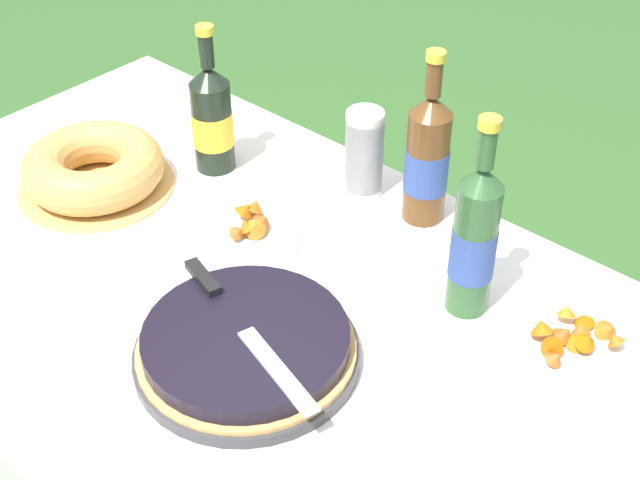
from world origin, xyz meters
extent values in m
cube|color=#A87A47|center=(0.00, 0.00, 0.70)|extent=(1.53, 0.91, 0.03)
cylinder|color=#A87A47|center=(-0.70, 0.40, 0.34)|extent=(0.06, 0.06, 0.68)
cube|color=white|center=(0.00, 0.00, 0.72)|extent=(1.54, 0.92, 0.00)
cube|color=white|center=(0.00, 0.46, 0.67)|extent=(1.54, 0.01, 0.10)
cylinder|color=#38383D|center=(0.15, -0.11, 0.73)|extent=(0.35, 0.35, 0.02)
cylinder|color=tan|center=(0.15, -0.11, 0.75)|extent=(0.33, 0.33, 0.01)
cylinder|color=black|center=(0.15, -0.11, 0.77)|extent=(0.31, 0.31, 0.03)
cube|color=silver|center=(0.25, -0.13, 0.78)|extent=(0.19, 0.08, 0.00)
cube|color=black|center=(0.02, -0.07, 0.79)|extent=(0.09, 0.05, 0.01)
cylinder|color=tan|center=(-0.39, 0.03, 0.73)|extent=(0.30, 0.30, 0.01)
torus|color=tan|center=(-0.39, 0.03, 0.77)|extent=(0.27, 0.27, 0.08)
cylinder|color=white|center=(0.00, 0.36, 0.77)|extent=(0.07, 0.07, 0.09)
cylinder|color=white|center=(0.00, 0.36, 0.78)|extent=(0.07, 0.07, 0.09)
cylinder|color=white|center=(0.00, 0.36, 0.80)|extent=(0.07, 0.07, 0.09)
cylinder|color=white|center=(0.00, 0.36, 0.81)|extent=(0.07, 0.07, 0.09)
cylinder|color=white|center=(0.00, 0.36, 0.82)|extent=(0.07, 0.07, 0.09)
cylinder|color=white|center=(0.00, 0.36, 0.84)|extent=(0.07, 0.07, 0.09)
cylinder|color=white|center=(0.00, 0.36, 0.85)|extent=(0.07, 0.07, 0.09)
torus|color=white|center=(0.00, 0.36, 0.90)|extent=(0.07, 0.07, 0.01)
cylinder|color=#2D562D|center=(0.33, 0.22, 0.84)|extent=(0.07, 0.07, 0.23)
cylinder|color=#334C93|center=(0.33, 0.22, 0.84)|extent=(0.07, 0.07, 0.09)
cone|color=#2D562D|center=(0.33, 0.22, 0.98)|extent=(0.07, 0.07, 0.04)
cylinder|color=#2D562D|center=(0.33, 0.22, 1.03)|extent=(0.03, 0.03, 0.06)
cylinder|color=gold|center=(0.33, 0.22, 1.07)|extent=(0.03, 0.03, 0.02)
cylinder|color=brown|center=(0.13, 0.37, 0.83)|extent=(0.08, 0.08, 0.21)
cylinder|color=#334C93|center=(0.13, 0.37, 0.83)|extent=(0.08, 0.08, 0.08)
cone|color=brown|center=(0.13, 0.37, 0.96)|extent=(0.08, 0.08, 0.04)
cylinder|color=brown|center=(0.13, 0.37, 1.01)|extent=(0.03, 0.03, 0.06)
cylinder|color=gold|center=(0.13, 0.37, 1.05)|extent=(0.03, 0.03, 0.02)
cylinder|color=black|center=(-0.28, 0.23, 0.82)|extent=(0.08, 0.08, 0.18)
cylinder|color=yellow|center=(-0.28, 0.23, 0.81)|extent=(0.08, 0.08, 0.07)
cone|color=black|center=(-0.28, 0.23, 0.93)|extent=(0.08, 0.08, 0.04)
cylinder|color=black|center=(-0.28, 0.23, 0.98)|extent=(0.03, 0.03, 0.06)
cylinder|color=gold|center=(-0.28, 0.23, 1.02)|extent=(0.03, 0.03, 0.02)
cylinder|color=white|center=(-0.07, 0.11, 0.73)|extent=(0.21, 0.21, 0.01)
torus|color=white|center=(-0.07, 0.11, 0.74)|extent=(0.20, 0.20, 0.01)
cone|color=#B6540A|center=(-0.09, 0.14, 0.76)|extent=(0.05, 0.05, 0.04)
cone|color=#C8570F|center=(-0.06, 0.11, 0.75)|extent=(0.05, 0.04, 0.04)
cone|color=#B65413|center=(-0.09, 0.16, 0.75)|extent=(0.04, 0.04, 0.04)
cone|color=#BB7420|center=(-0.04, 0.11, 0.76)|extent=(0.05, 0.05, 0.05)
cone|color=#A54718|center=(-0.04, 0.13, 0.76)|extent=(0.05, 0.05, 0.04)
cone|color=#B35B1F|center=(-0.06, 0.08, 0.75)|extent=(0.04, 0.04, 0.03)
cylinder|color=white|center=(0.51, 0.25, 0.73)|extent=(0.22, 0.22, 0.01)
torus|color=white|center=(0.51, 0.25, 0.74)|extent=(0.21, 0.21, 0.01)
cone|color=#AE4D18|center=(0.50, 0.24, 0.75)|extent=(0.05, 0.05, 0.03)
cone|color=#AB5108|center=(0.50, 0.20, 0.75)|extent=(0.05, 0.05, 0.05)
cone|color=#B65D18|center=(0.56, 0.27, 0.76)|extent=(0.04, 0.04, 0.04)
cone|color=#AA621A|center=(0.55, 0.29, 0.75)|extent=(0.04, 0.05, 0.05)
cone|color=#B26009|center=(0.50, 0.29, 0.75)|extent=(0.04, 0.04, 0.03)
cone|color=#B65F09|center=(0.54, 0.24, 0.76)|extent=(0.05, 0.05, 0.04)
cone|color=#C55B0D|center=(0.47, 0.22, 0.76)|extent=(0.06, 0.06, 0.04)
cone|color=#BD541C|center=(0.51, 0.19, 0.75)|extent=(0.04, 0.03, 0.03)
cone|color=#AC591D|center=(0.51, 0.26, 0.75)|extent=(0.04, 0.04, 0.04)
cone|color=#C3751A|center=(0.48, 0.28, 0.76)|extent=(0.03, 0.04, 0.03)
cone|color=orange|center=(0.52, 0.24, 0.75)|extent=(0.05, 0.05, 0.03)
camera|label=1|loc=(0.88, -0.75, 1.70)|focal=50.00mm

